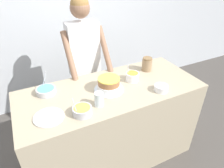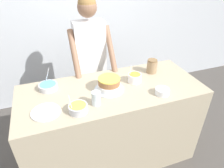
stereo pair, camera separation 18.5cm
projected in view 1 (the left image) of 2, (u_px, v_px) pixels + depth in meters
The scene contains 11 objects.
wall_back at pixel (67, 19), 2.82m from camera, with size 10.00×0.05×2.60m.
counter at pixel (111, 125), 2.18m from camera, with size 1.79×0.75×0.96m.
person_baker at pixel (84, 55), 2.31m from camera, with size 0.47×0.47×1.73m.
cake at pixel (109, 85), 1.88m from camera, with size 0.28×0.28×0.13m.
frosting_bowl_yellow at pixel (82, 110), 1.60m from camera, with size 0.16×0.16×0.16m.
frosting_bowl_orange at pixel (132, 76), 2.03m from camera, with size 0.13×0.13×0.18m.
frosting_bowl_blue at pixel (46, 90), 1.85m from camera, with size 0.18×0.18×0.19m.
frosting_bowl_pink at pixel (161, 88), 1.88m from camera, with size 0.13×0.13×0.06m.
drinking_glass at pixel (99, 99), 1.68m from camera, with size 0.08×0.08×0.13m.
ceramic_plate at pixel (49, 117), 1.57m from camera, with size 0.24×0.24×0.01m.
stoneware_jar at pixel (147, 64), 2.21m from camera, with size 0.11×0.11×0.15m.
Camera 1 is at (-0.71, -1.07, 2.03)m, focal length 32.00 mm.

